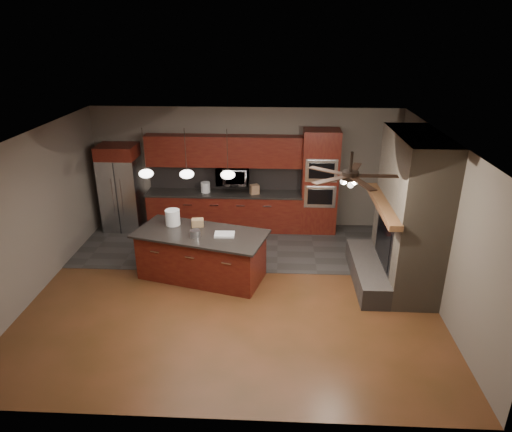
# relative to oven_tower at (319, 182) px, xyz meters

# --- Properties ---
(ground) EXTENTS (7.00, 7.00, 0.00)m
(ground) POSITION_rel_oven_tower_xyz_m (-1.70, -2.69, -1.19)
(ground) COLOR brown
(ground) RESTS_ON ground
(ceiling) EXTENTS (7.00, 6.00, 0.02)m
(ceiling) POSITION_rel_oven_tower_xyz_m (-1.70, -2.69, 1.61)
(ceiling) COLOR white
(ceiling) RESTS_ON back_wall
(back_wall) EXTENTS (7.00, 0.02, 2.80)m
(back_wall) POSITION_rel_oven_tower_xyz_m (-1.70, 0.31, 0.21)
(back_wall) COLOR #63584F
(back_wall) RESTS_ON ground
(right_wall) EXTENTS (0.02, 6.00, 2.80)m
(right_wall) POSITION_rel_oven_tower_xyz_m (1.80, -2.69, 0.21)
(right_wall) COLOR #63584F
(right_wall) RESTS_ON ground
(left_wall) EXTENTS (0.02, 6.00, 2.80)m
(left_wall) POSITION_rel_oven_tower_xyz_m (-5.20, -2.69, 0.21)
(left_wall) COLOR #63584F
(left_wall) RESTS_ON ground
(slate_tile_patch) EXTENTS (7.00, 2.40, 0.01)m
(slate_tile_patch) POSITION_rel_oven_tower_xyz_m (-1.70, -0.89, -1.19)
(slate_tile_patch) COLOR #34312F
(slate_tile_patch) RESTS_ON ground
(fireplace_column) EXTENTS (1.30, 2.10, 2.80)m
(fireplace_column) POSITION_rel_oven_tower_xyz_m (1.34, -2.29, 0.11)
(fireplace_column) COLOR brown
(fireplace_column) RESTS_ON ground
(back_cabinetry) EXTENTS (3.59, 0.64, 2.20)m
(back_cabinetry) POSITION_rel_oven_tower_xyz_m (-2.18, 0.05, -0.30)
(back_cabinetry) COLOR #612112
(back_cabinetry) RESTS_ON ground
(oven_tower) EXTENTS (0.80, 0.63, 2.38)m
(oven_tower) POSITION_rel_oven_tower_xyz_m (0.00, 0.00, 0.00)
(oven_tower) COLOR #612112
(oven_tower) RESTS_ON ground
(microwave) EXTENTS (0.73, 0.41, 0.50)m
(microwave) POSITION_rel_oven_tower_xyz_m (-1.98, 0.06, 0.11)
(microwave) COLOR silver
(microwave) RESTS_ON back_cabinetry
(refrigerator) EXTENTS (0.85, 0.75, 2.01)m
(refrigerator) POSITION_rel_oven_tower_xyz_m (-4.54, -0.07, -0.19)
(refrigerator) COLOR silver
(refrigerator) RESTS_ON ground
(kitchen_island) EXTENTS (2.62, 1.70, 0.92)m
(kitchen_island) POSITION_rel_oven_tower_xyz_m (-2.36, -2.27, -0.73)
(kitchen_island) COLOR #612112
(kitchen_island) RESTS_ON ground
(white_bucket) EXTENTS (0.39, 0.39, 0.30)m
(white_bucket) POSITION_rel_oven_tower_xyz_m (-2.94, -1.92, -0.12)
(white_bucket) COLOR white
(white_bucket) RESTS_ON kitchen_island
(paint_can) EXTENTS (0.24, 0.24, 0.12)m
(paint_can) POSITION_rel_oven_tower_xyz_m (-2.42, -2.43, -0.21)
(paint_can) COLOR #ACADB1
(paint_can) RESTS_ON kitchen_island
(paint_tray) EXTENTS (0.37, 0.26, 0.04)m
(paint_tray) POSITION_rel_oven_tower_xyz_m (-1.90, -2.36, -0.25)
(paint_tray) COLOR silver
(paint_tray) RESTS_ON kitchen_island
(cardboard_box) EXTENTS (0.24, 0.19, 0.14)m
(cardboard_box) POSITION_rel_oven_tower_xyz_m (-2.46, -1.96, -0.20)
(cardboard_box) COLOR #96754D
(cardboard_box) RESTS_ON kitchen_island
(counter_bucket) EXTENTS (0.24, 0.24, 0.24)m
(counter_bucket) POSITION_rel_oven_tower_xyz_m (-2.60, 0.01, -0.17)
(counter_bucket) COLOR white
(counter_bucket) RESTS_ON back_cabinetry
(counter_box) EXTENTS (0.24, 0.22, 0.21)m
(counter_box) POSITION_rel_oven_tower_xyz_m (-1.47, -0.04, -0.18)
(counter_box) COLOR #986D4E
(counter_box) RESTS_ON back_cabinetry
(pendant_left) EXTENTS (0.26, 0.26, 0.92)m
(pendant_left) POSITION_rel_oven_tower_xyz_m (-3.35, -1.99, 0.77)
(pendant_left) COLOR black
(pendant_left) RESTS_ON ceiling
(pendant_center) EXTENTS (0.26, 0.26, 0.92)m
(pendant_center) POSITION_rel_oven_tower_xyz_m (-2.60, -1.99, 0.77)
(pendant_center) COLOR black
(pendant_center) RESTS_ON ceiling
(pendant_right) EXTENTS (0.26, 0.26, 0.92)m
(pendant_right) POSITION_rel_oven_tower_xyz_m (-1.85, -1.99, 0.77)
(pendant_right) COLOR black
(pendant_right) RESTS_ON ceiling
(ceiling_fan) EXTENTS (1.27, 1.33, 0.41)m
(ceiling_fan) POSITION_rel_oven_tower_xyz_m (0.10, -3.49, 1.27)
(ceiling_fan) COLOR black
(ceiling_fan) RESTS_ON ceiling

